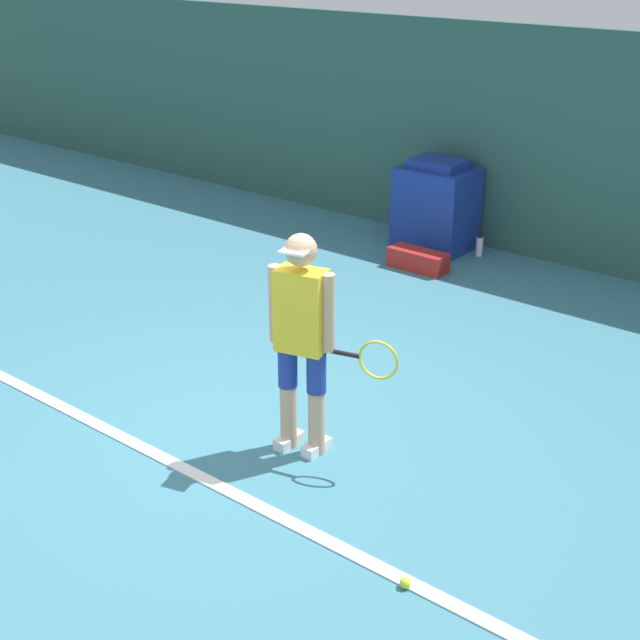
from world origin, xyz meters
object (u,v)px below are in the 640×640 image
object	(u,v)px
tennis_player	(303,335)
covered_chair	(436,206)
tennis_ball	(405,583)
equipment_bag	(418,260)
water_bottle	(479,246)

from	to	relation	value
tennis_player	covered_chair	world-z (taller)	tennis_player
tennis_player	tennis_ball	bearing A→B (deg)	-43.70
equipment_bag	water_bottle	xyz separation A→B (m)	(0.31, 0.80, 0.00)
water_bottle	equipment_bag	bearing A→B (deg)	-110.89
covered_chair	equipment_bag	distance (m)	0.88
tennis_ball	water_bottle	xyz separation A→B (m)	(-2.47, 5.19, 0.08)
equipment_bag	water_bottle	world-z (taller)	water_bottle
tennis_player	tennis_ball	distance (m)	1.81
equipment_bag	tennis_player	bearing A→B (deg)	-69.05
tennis_player	tennis_ball	world-z (taller)	tennis_player
tennis_player	water_bottle	bearing A→B (deg)	88.91
covered_chair	water_bottle	bearing A→B (deg)	5.89
tennis_player	water_bottle	distance (m)	4.62
tennis_player	covered_chair	size ratio (longest dim) A/B	1.56
tennis_ball	covered_chair	size ratio (longest dim) A/B	0.07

